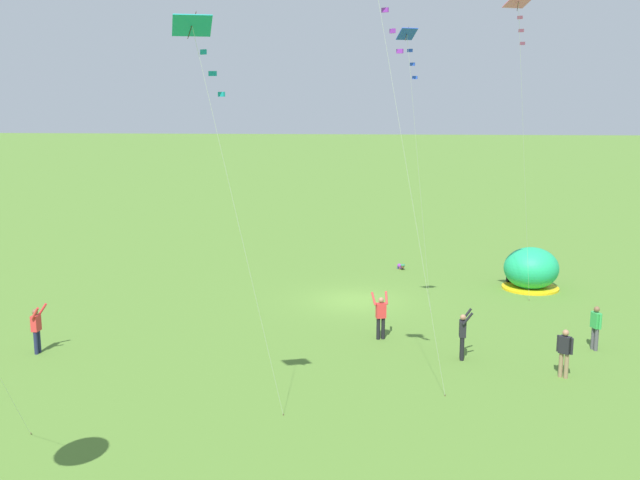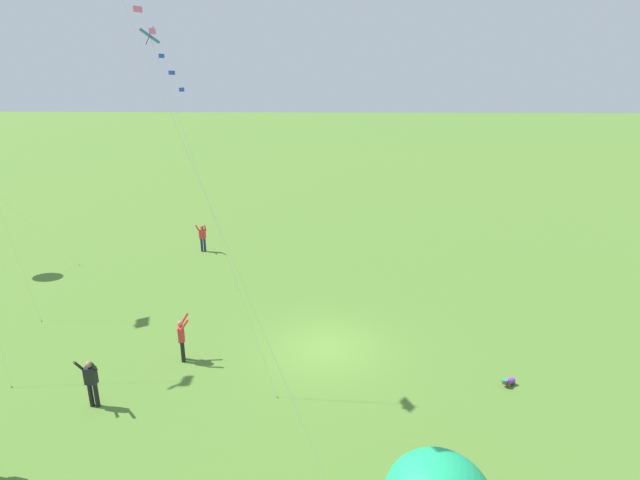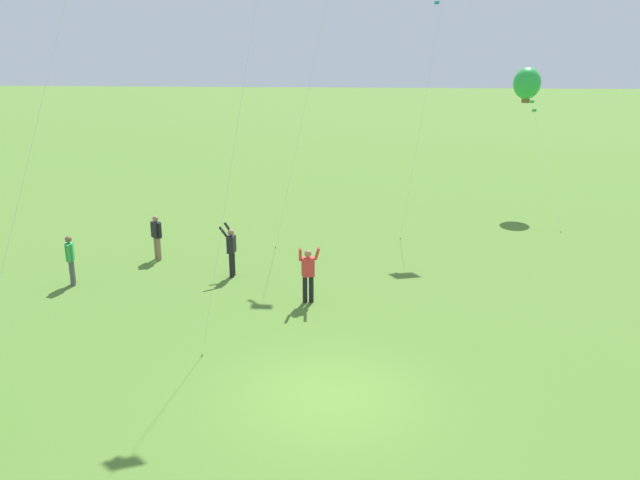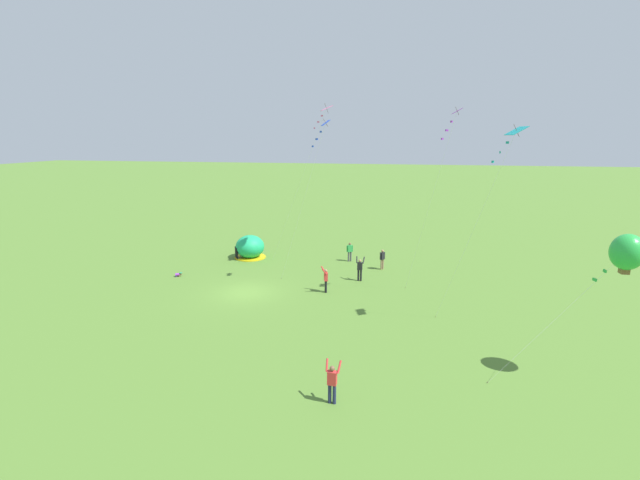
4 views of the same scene
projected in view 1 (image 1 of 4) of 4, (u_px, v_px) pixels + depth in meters
ground_plane at (355, 301)px, 35.37m from camera, size 300.00×300.00×0.00m
popup_tent at (531, 269)px, 37.38m from camera, size 2.81×2.81×2.10m
toddler_crawling at (401, 266)px, 41.63m from camera, size 0.41×0.54×0.32m
person_far_back at (37, 328)px, 28.00m from camera, size 0.50×0.68×1.89m
person_with_toddler at (565, 351)px, 25.58m from camera, size 0.48×0.42×1.72m
person_strolling at (463, 333)px, 27.33m from camera, size 0.49×0.68×1.89m
person_center_field at (381, 315)px, 29.64m from camera, size 0.70×0.58×1.89m
person_watching_sky at (596, 326)px, 28.37m from camera, size 0.36×0.56×1.72m
kite_purple at (383, 12)px, 19.81m from camera, size 2.77×2.84×12.67m
kite_pink at (519, 14)px, 28.14m from camera, size 2.72×5.86×13.37m
kite_blue at (409, 52)px, 28.09m from camera, size 1.90×4.17×12.06m
kite_teal at (198, 42)px, 17.80m from camera, size 2.25×3.73×11.52m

